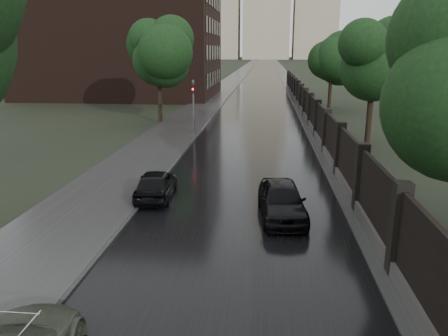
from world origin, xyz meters
TOP-DOWN VIEW (x-y plane):
  - road at (0.00, 190.00)m, footprint 8.00×420.00m
  - sidewalk_left at (-6.00, 190.00)m, footprint 4.00×420.00m
  - verge_right at (5.50, 190.00)m, footprint 3.00×420.00m
  - fence_right at (4.60, 32.01)m, footprint 0.45×75.72m
  - tree_left_far at (-8.00, 30.00)m, footprint 4.25×4.25m
  - tree_right_b at (7.50, 22.00)m, footprint 4.08×4.08m
  - tree_right_c at (7.50, 40.00)m, footprint 4.08×4.08m
  - traffic_light at (-4.30, 24.99)m, footprint 0.16×0.32m
  - brick_building at (-18.00, 52.00)m, footprint 24.00×18.00m
  - hatchback_left at (-3.60, 10.83)m, footprint 1.68×3.70m
  - car_right_near at (1.60, 9.08)m, footprint 1.97×4.15m

SIDE VIEW (x-z plane):
  - road at x=0.00m, z-range 0.00..0.02m
  - verge_right at x=5.50m, z-range 0.00..0.08m
  - sidewalk_left at x=-6.00m, z-range 0.00..0.16m
  - hatchback_left at x=-3.60m, z-range 0.00..1.23m
  - car_right_near at x=1.60m, z-range 0.00..1.37m
  - fence_right at x=4.60m, z-range -0.34..2.36m
  - traffic_light at x=-4.30m, z-range 0.40..4.40m
  - tree_right_b at x=7.50m, z-range 1.44..8.46m
  - tree_right_c at x=7.50m, z-range 1.44..8.46m
  - tree_left_far at x=-8.00m, z-range 1.55..8.94m
  - brick_building at x=-18.00m, z-range 0.00..20.00m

